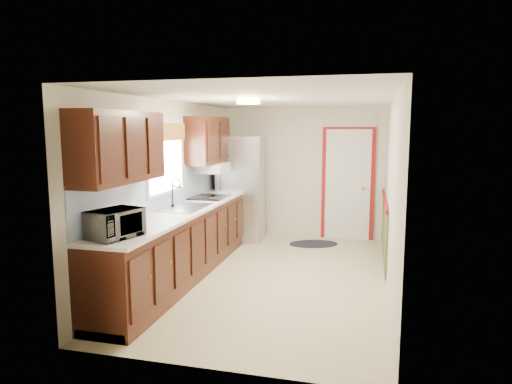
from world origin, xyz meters
The scene contains 8 objects.
room_shell centered at (0.00, 0.00, 1.20)m, with size 3.20×5.20×2.52m.
kitchen_run centered at (-1.24, -0.29, 0.81)m, with size 0.63×4.00×2.20m.
back_wall_trim centered at (0.99, 2.21, 0.89)m, with size 1.12×2.30×2.08m.
ceiling_fixture centered at (-0.30, -0.20, 2.36)m, with size 0.30×0.30×0.06m, color #FFD88C.
microwave centered at (-1.20, -1.95, 1.11)m, with size 0.51×0.28×0.35m, color white.
refrigerator centered at (-1.02, 1.97, 0.94)m, with size 0.84×0.81×1.88m.
rug centered at (0.31, 1.90, 0.01)m, with size 0.85×0.55×0.01m, color black.
cooktop centered at (-1.19, 0.75, 0.95)m, with size 0.52×0.63×0.02m, color black.
Camera 1 is at (1.24, -5.90, 2.02)m, focal length 32.00 mm.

